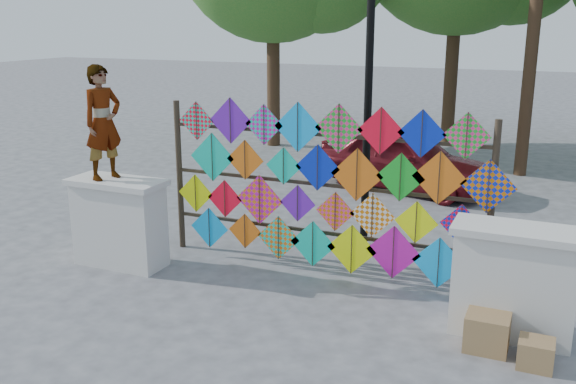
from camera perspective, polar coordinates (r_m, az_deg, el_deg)
The scene contains 9 objects.
ground at distance 8.63m, azimuth 0.84°, elevation -8.62°, with size 80.00×80.00×0.00m, color gray.
parapet_left at distance 9.55m, azimuth -14.76°, elevation -2.58°, with size 1.40×0.65×1.28m.
parapet_right at distance 7.64m, azimuth 19.44°, elevation -7.49°, with size 1.40×0.65×1.28m.
kite_rack at distance 8.83m, azimuth 3.35°, elevation 0.31°, with size 4.94×0.24×2.40m.
vendor_woman at distance 9.32m, azimuth -16.12°, elevation 5.94°, with size 0.58×0.38×1.60m, color #99999E.
sedan at distance 13.62m, azimuth 10.37°, elevation 2.85°, with size 1.49×3.69×1.26m, color #580F16.
lamppost at distance 9.71m, azimuth 7.21°, elevation 10.40°, with size 0.28×0.28×4.46m.
cardboard_box_near at distance 7.41m, azimuth 17.29°, elevation -11.80°, with size 0.46×0.41×0.41m, color #916546.
cardboard_box_far at distance 7.26m, azimuth 21.16°, elevation -13.25°, with size 0.35×0.33×0.30m, color #916546.
Camera 1 is at (3.04, -7.28, 3.48)m, focal length 40.00 mm.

